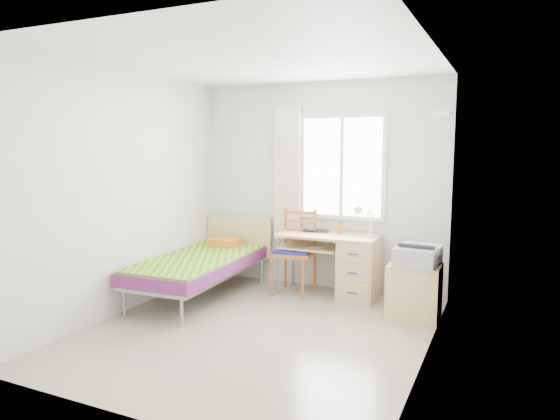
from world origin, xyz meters
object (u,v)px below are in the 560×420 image
(cabinet, at_px, (414,291))
(bed, at_px, (203,262))
(chair, at_px, (296,247))
(desk, at_px, (353,265))
(printer, at_px, (418,255))

(cabinet, bearing_deg, bed, -173.17)
(bed, xyz_separation_m, cabinet, (2.45, 0.31, -0.13))
(chair, bearing_deg, cabinet, -21.59)
(bed, distance_m, desk, 1.80)
(chair, distance_m, printer, 1.56)
(printer, bearing_deg, desk, 159.37)
(desk, distance_m, printer, 0.94)
(printer, bearing_deg, bed, -168.16)
(desk, bearing_deg, printer, -26.41)
(chair, bearing_deg, desk, -5.23)
(desk, relative_size, printer, 2.33)
(desk, xyz_separation_m, chair, (-0.72, -0.06, 0.17))
(bed, xyz_separation_m, chair, (0.95, 0.62, 0.16))
(cabinet, bearing_deg, chair, 167.80)
(bed, distance_m, cabinet, 2.47)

